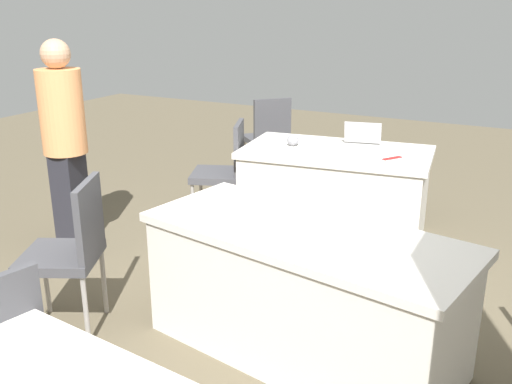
# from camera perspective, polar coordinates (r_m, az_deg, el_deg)

# --- Properties ---
(ground_plane) EXTENTS (14.40, 14.40, 0.00)m
(ground_plane) POSITION_cam_1_polar(r_m,az_deg,el_deg) (3.61, 0.15, -14.31)
(ground_plane) COLOR brown
(table_foreground) EXTENTS (1.65, 1.06, 0.77)m
(table_foreground) POSITION_cam_1_polar(r_m,az_deg,el_deg) (4.97, 7.88, -0.04)
(table_foreground) COLOR silver
(table_foreground) RESTS_ON ground
(table_mid_left) EXTENTS (1.94, 1.08, 0.77)m
(table_mid_left) POSITION_cam_1_polar(r_m,az_deg,el_deg) (3.29, 4.76, -10.01)
(table_mid_left) COLOR silver
(table_mid_left) RESTS_ON ground
(chair_near_front) EXTENTS (0.57, 0.57, 0.96)m
(chair_near_front) POSITION_cam_1_polar(r_m,az_deg,el_deg) (5.08, -3.12, 2.47)
(chair_near_front) COLOR #9E9993
(chair_near_front) RESTS_ON ground
(chair_tucked_left) EXTENTS (0.62, 0.62, 0.98)m
(chair_tucked_left) POSITION_cam_1_polar(r_m,az_deg,el_deg) (6.29, 1.22, 5.80)
(chair_tucked_left) COLOR #9E9993
(chair_tucked_left) RESTS_ON ground
(chair_back_row) EXTENTS (0.59, 0.59, 0.97)m
(chair_back_row) POSITION_cam_1_polar(r_m,az_deg,el_deg) (3.61, -18.03, -5.18)
(chair_back_row) COLOR #9E9993
(chair_back_row) RESTS_ON ground
(person_presenter) EXTENTS (0.42, 0.42, 1.70)m
(person_presenter) POSITION_cam_1_polar(r_m,az_deg,el_deg) (4.71, -18.62, 5.21)
(person_presenter) COLOR #26262D
(person_presenter) RESTS_ON ground
(laptop_silver) EXTENTS (0.37, 0.35, 0.21)m
(laptop_silver) POSITION_cam_1_polar(r_m,az_deg,el_deg) (4.93, 10.48, 4.82)
(laptop_silver) COLOR silver
(laptop_silver) RESTS_ON table_foreground
(yarn_ball) EXTENTS (0.10, 0.10, 0.10)m
(yarn_ball) POSITION_cam_1_polar(r_m,az_deg,el_deg) (4.93, 3.71, 5.21)
(yarn_ball) COLOR gray
(yarn_ball) RESTS_ON table_foreground
(scissors_red) EXTENTS (0.13, 0.17, 0.01)m
(scissors_red) POSITION_cam_1_polar(r_m,az_deg,el_deg) (4.65, 13.47, 3.32)
(scissors_red) COLOR red
(scissors_red) RESTS_ON table_foreground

